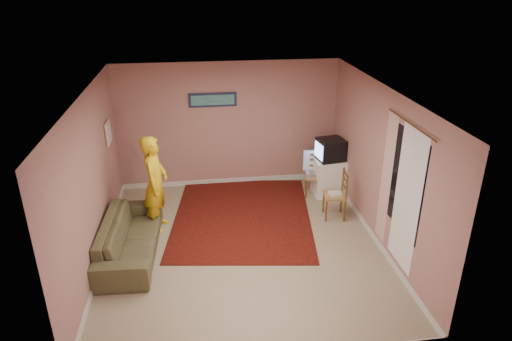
{
  "coord_description": "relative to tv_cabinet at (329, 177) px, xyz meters",
  "views": [
    {
      "loc": [
        -0.65,
        -6.41,
        4.21
      ],
      "look_at": [
        0.31,
        0.6,
        1.09
      ],
      "focal_mm": 32.0,
      "sensor_mm": 36.0,
      "label": 1
    }
  ],
  "objects": [
    {
      "name": "blue_throw",
      "position": [
        -0.3,
        0.18,
        0.31
      ],
      "size": [
        0.4,
        0.05,
        0.42
      ],
      "primitive_type": "cube",
      "color": "#9AC8FD",
      "rests_on": "chair_a"
    },
    {
      "name": "curtain_floral",
      "position": [
        0.26,
        -2.06,
        0.87
      ],
      "size": [
        0.01,
        0.35,
        2.1
      ],
      "primitive_type": "cube",
      "color": "beige",
      "rests_on": "wall_right"
    },
    {
      "name": "dvd_player",
      "position": [
        -0.3,
        -0.01,
        0.09
      ],
      "size": [
        0.41,
        0.32,
        0.06
      ],
      "primitive_type": "cube",
      "rotation": [
        0.0,
        0.0,
        -0.14
      ],
      "color": "#AFAFB4",
      "rests_on": "chair_a"
    },
    {
      "name": "wall_front",
      "position": [
        -1.95,
        -4.21,
        0.92
      ],
      "size": [
        4.5,
        0.02,
        2.6
      ],
      "primitive_type": "cube",
      "color": "#A5776C",
      "rests_on": "ground"
    },
    {
      "name": "baseboard_back",
      "position": [
        -1.95,
        0.78,
        -0.33
      ],
      "size": [
        4.5,
        0.02,
        0.1
      ],
      "primitive_type": "cube",
      "color": "silver",
      "rests_on": "ground"
    },
    {
      "name": "baseboard_left",
      "position": [
        -4.19,
        -1.71,
        -0.33
      ],
      "size": [
        0.02,
        5.0,
        0.1
      ],
      "primitive_type": "cube",
      "color": "silver",
      "rests_on": "ground"
    },
    {
      "name": "ceiling",
      "position": [
        -1.95,
        -1.71,
        2.22
      ],
      "size": [
        4.5,
        5.0,
        0.02
      ],
      "primitive_type": "cube",
      "color": "silver",
      "rests_on": "wall_back"
    },
    {
      "name": "wall_back",
      "position": [
        -1.95,
        0.79,
        0.92
      ],
      "size": [
        4.5,
        0.02,
        2.6
      ],
      "primitive_type": "cube",
      "color": "#A5776C",
      "rests_on": "ground"
    },
    {
      "name": "person",
      "position": [
        -3.35,
        -0.88,
        0.48
      ],
      "size": [
        0.51,
        0.69,
        1.71
      ],
      "primitive_type": "imported",
      "rotation": [
        0.0,
        0.0,
        1.4
      ],
      "color": "gold",
      "rests_on": "ground"
    },
    {
      "name": "wall_right",
      "position": [
        0.3,
        -1.71,
        0.92
      ],
      "size": [
        0.02,
        5.0,
        2.6
      ],
      "primitive_type": "cube",
      "color": "#A5776C",
      "rests_on": "ground"
    },
    {
      "name": "baseboard_right",
      "position": [
        0.29,
        -1.71,
        -0.33
      ],
      "size": [
        0.02,
        5.0,
        0.1
      ],
      "primitive_type": "cube",
      "color": "silver",
      "rests_on": "ground"
    },
    {
      "name": "picture_left",
      "position": [
        -4.17,
        -0.11,
        1.17
      ],
      "size": [
        0.04,
        0.38,
        0.42
      ],
      "color": "beige",
      "rests_on": "wall_left"
    },
    {
      "name": "ground",
      "position": [
        -1.95,
        -1.71,
        -0.38
      ],
      "size": [
        5.0,
        5.0,
        0.0
      ],
      "primitive_type": "plane",
      "color": "tan",
      "rests_on": "ground"
    },
    {
      "name": "game_console",
      "position": [
        -0.16,
        -0.95,
        0.11
      ],
      "size": [
        0.22,
        0.16,
        0.04
      ],
      "primitive_type": "cube",
      "rotation": [
        0.0,
        0.0,
        -0.0
      ],
      "color": "white",
      "rests_on": "chair_b"
    },
    {
      "name": "wall_left",
      "position": [
        -4.2,
        -1.71,
        0.92
      ],
      "size": [
        0.02,
        5.0,
        2.6
      ],
      "primitive_type": "cube",
      "color": "#A5776C",
      "rests_on": "ground"
    },
    {
      "name": "curtain_sheer",
      "position": [
        0.28,
        -2.76,
        0.87
      ],
      "size": [
        0.01,
        0.75,
        2.1
      ],
      "primitive_type": "cube",
      "color": "white",
      "rests_on": "wall_right"
    },
    {
      "name": "picture_back",
      "position": [
        -2.25,
        0.76,
        1.47
      ],
      "size": [
        0.95,
        0.04,
        0.28
      ],
      "color": "#161C3C",
      "rests_on": "wall_back"
    },
    {
      "name": "crt_tv",
      "position": [
        -0.0,
        -0.0,
        0.59
      ],
      "size": [
        0.56,
        0.52,
        0.43
      ],
      "rotation": [
        0.0,
        0.0,
        0.16
      ],
      "color": "black",
      "rests_on": "tv_cabinet"
    },
    {
      "name": "tv_cabinet",
      "position": [
        0.0,
        0.0,
        0.0
      ],
      "size": [
        0.59,
        0.54,
        0.75
      ],
      "primitive_type": "cube",
      "color": "white",
      "rests_on": "ground"
    },
    {
      "name": "window",
      "position": [
        0.29,
        -2.61,
        1.07
      ],
      "size": [
        0.01,
        1.1,
        1.5
      ],
      "primitive_type": "cube",
      "color": "black",
      "rests_on": "wall_right"
    },
    {
      "name": "chair_a",
      "position": [
        -0.3,
        -0.01,
        0.14
      ],
      "size": [
        0.45,
        0.44,
        0.46
      ],
      "rotation": [
        0.0,
        0.0,
        -0.21
      ],
      "color": "#AA8852",
      "rests_on": "ground"
    },
    {
      "name": "chair_b",
      "position": [
        -0.16,
        -0.95,
        0.18
      ],
      "size": [
        0.44,
        0.46,
        0.5
      ],
      "rotation": [
        0.0,
        0.0,
        -1.7
      ],
      "color": "#AA8852",
      "rests_on": "ground"
    },
    {
      "name": "curtain_rod",
      "position": [
        0.25,
        -2.61,
        1.94
      ],
      "size": [
        0.02,
        1.4,
        0.02
      ],
      "primitive_type": "cylinder",
      "rotation": [
        1.57,
        0.0,
        0.0
      ],
      "color": "brown",
      "rests_on": "wall_right"
    },
    {
      "name": "area_rug",
      "position": [
        -1.84,
        -0.72,
        -0.37
      ],
      "size": [
        2.89,
        3.42,
        0.02
      ],
      "primitive_type": "cube",
      "rotation": [
        0.0,
        0.0,
        -0.14
      ],
      "color": "black",
      "rests_on": "ground"
    },
    {
      "name": "sofa",
      "position": [
        -3.75,
        -1.67,
        -0.07
      ],
      "size": [
        0.91,
        2.13,
        0.61
      ],
      "primitive_type": "imported",
      "rotation": [
        0.0,
        0.0,
        1.53
      ],
      "color": "brown",
      "rests_on": "ground"
    }
  ]
}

